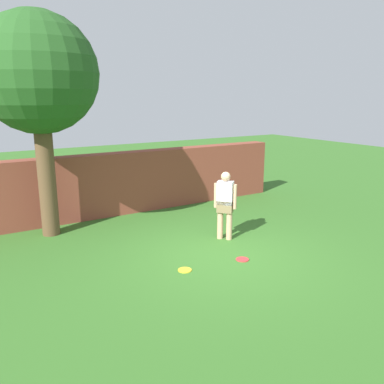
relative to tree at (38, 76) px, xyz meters
name	(u,v)px	position (x,y,z in m)	size (l,w,h in m)	color
ground_plane	(221,256)	(2.75, -3.32, -3.75)	(40.00, 40.00, 0.00)	#336623
brick_wall	(89,187)	(1.25, 0.83, -2.87)	(12.25, 0.50, 1.76)	brown
tree	(38,76)	(0.00, 0.00, 0.00)	(2.72, 2.72, 5.17)	brown
person	(225,202)	(3.43, -2.50, -2.86)	(0.40, 0.43, 1.62)	tan
frisbee_red	(242,259)	(3.00, -3.72, -3.74)	(0.27, 0.27, 0.02)	red
frisbee_yellow	(185,270)	(1.71, -3.54, -3.74)	(0.27, 0.27, 0.02)	yellow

